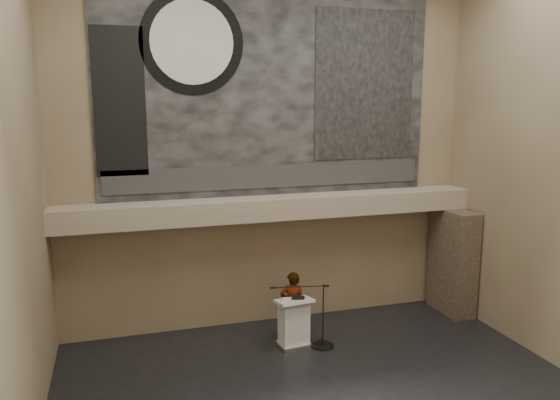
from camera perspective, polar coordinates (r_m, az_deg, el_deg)
name	(u,v)px	position (r m, az deg, el deg)	size (l,w,h in m)	color
wall_back	(270,151)	(13.06, -1.03, 5.15)	(10.00, 0.02, 8.50)	#7A654D
wall_front	(489,222)	(5.88, 21.01, -2.12)	(10.00, 0.02, 8.50)	#7A654D
wall_left	(12,185)	(8.70, -26.23, 1.39)	(0.02, 8.00, 8.50)	#7A654D
soffit	(275,207)	(12.87, -0.52, -0.79)	(10.00, 0.80, 0.50)	gray
sprinkler_left	(208,224)	(12.53, -7.49, -2.49)	(0.04, 0.04, 0.06)	#B2893D
sprinkler_right	(350,215)	(13.53, 7.28, -1.52)	(0.04, 0.04, 0.06)	#B2893D
banner	(270,89)	(12.98, -1.01, 11.52)	(8.00, 0.05, 5.00)	black
banner_text_strip	(271,176)	(13.06, -0.94, 2.50)	(7.76, 0.02, 0.55)	#2A2A2A
banner_clock_rim	(192,42)	(12.62, -9.18, 15.97)	(2.30, 2.30, 0.02)	black
banner_clock_face	(192,42)	(12.60, -9.16, 15.98)	(1.84, 1.84, 0.02)	silver
banner_building_print	(365,85)	(13.80, 8.86, 11.75)	(2.60, 0.02, 3.60)	black
banner_brick_print	(120,102)	(12.43, -16.43, 9.77)	(1.10, 0.02, 3.20)	black
stone_pier	(453,261)	(14.84, 17.59, -6.11)	(0.60, 1.40, 2.70)	#3D3125
lectern	(294,323)	(12.49, 1.46, -12.68)	(0.84, 0.64, 1.14)	silver
binder	(298,298)	(12.32, 1.91, -10.18)	(0.28, 0.23, 0.04)	black
papers	(288,300)	(12.24, 0.85, -10.39)	(0.24, 0.32, 0.01)	silver
speaker_person	(293,305)	(12.84, 1.32, -10.88)	(0.58, 0.38, 1.58)	beige
mic_stand	(321,337)	(12.63, 4.30, -14.11)	(1.41, 0.52, 1.46)	black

